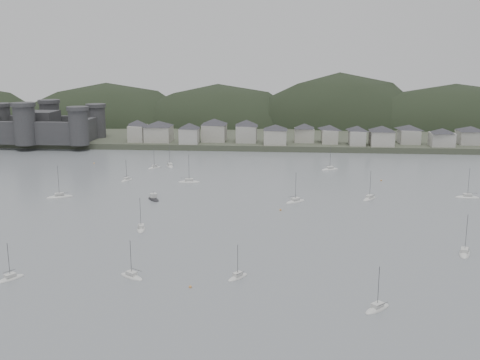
{
  "coord_description": "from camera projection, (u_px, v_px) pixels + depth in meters",
  "views": [
    {
      "loc": [
        16.55,
        -118.79,
        49.1
      ],
      "look_at": [
        0.0,
        75.0,
        6.0
      ],
      "focal_mm": 42.41,
      "sensor_mm": 36.0,
      "label": 1
    }
  ],
  "objects": [
    {
      "name": "castle",
      "position": [
        38.0,
        126.0,
        310.06
      ],
      "size": [
        66.0,
        43.0,
        20.0
      ],
      "color": "#373739",
      "rests_on": "far_shore_land"
    },
    {
      "name": "far_shore_land",
      "position": [
        266.0,
        121.0,
        414.2
      ],
      "size": [
        900.0,
        250.0,
        3.0
      ],
      "primitive_type": "cube",
      "color": "#383D2D",
      "rests_on": "ground"
    },
    {
      "name": "motor_launch_far",
      "position": [
        154.0,
        199.0,
        196.1
      ],
      "size": [
        6.32,
        7.64,
        3.78
      ],
      "rotation": [
        0.0,
        0.0,
        3.73
      ],
      "color": "black",
      "rests_on": "ground"
    },
    {
      "name": "mooring_buoys",
      "position": [
        219.0,
        203.0,
        190.9
      ],
      "size": [
        172.91,
        137.92,
        0.7
      ],
      "color": "#D18B45",
      "rests_on": "ground"
    },
    {
      "name": "waterfront_town",
      "position": [
        352.0,
        133.0,
        299.83
      ],
      "size": [
        451.48,
        28.46,
        12.92
      ],
      "color": "#A29E94",
      "rests_on": "far_shore_land"
    },
    {
      "name": "ground",
      "position": [
        212.0,
        278.0,
        127.56
      ],
      "size": [
        900.0,
        900.0,
        0.0
      ],
      "primitive_type": "plane",
      "color": "slate",
      "rests_on": "ground"
    },
    {
      "name": "sailboat_lead",
      "position": [
        238.0,
        277.0,
        127.39
      ],
      "size": [
        5.22,
        6.11,
        8.44
      ],
      "rotation": [
        0.0,
        0.0,
        5.65
      ],
      "color": "silver",
      "rests_on": "ground"
    },
    {
      "name": "forested_ridge",
      "position": [
        271.0,
        144.0,
        391.66
      ],
      "size": [
        851.55,
        103.94,
        102.57
      ],
      "color": "black",
      "rests_on": "ground"
    },
    {
      "name": "moored_fleet",
      "position": [
        178.0,
        205.0,
        188.12
      ],
      "size": [
        221.32,
        168.34,
        13.0
      ],
      "color": "silver",
      "rests_on": "ground"
    }
  ]
}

